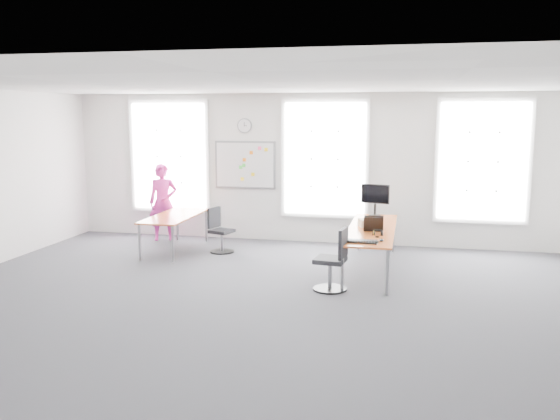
% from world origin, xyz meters
% --- Properties ---
extents(floor, '(10.00, 10.00, 0.00)m').
position_xyz_m(floor, '(0.00, 0.00, 0.00)').
color(floor, '#2D2D33').
rests_on(floor, ground).
extents(ceiling, '(10.00, 10.00, 0.00)m').
position_xyz_m(ceiling, '(0.00, 0.00, 3.00)').
color(ceiling, silver).
rests_on(ceiling, ground).
extents(wall_back, '(10.00, 0.00, 10.00)m').
position_xyz_m(wall_back, '(0.00, 4.00, 1.50)').
color(wall_back, silver).
rests_on(wall_back, ground).
extents(wall_front, '(10.00, 0.00, 10.00)m').
position_xyz_m(wall_front, '(0.00, -4.00, 1.50)').
color(wall_front, silver).
rests_on(wall_front, ground).
extents(window_left, '(1.60, 0.06, 2.20)m').
position_xyz_m(window_left, '(-3.00, 3.97, 1.70)').
color(window_left, white).
rests_on(window_left, wall_back).
extents(window_mid, '(1.60, 0.06, 2.20)m').
position_xyz_m(window_mid, '(0.30, 3.97, 1.70)').
color(window_mid, white).
rests_on(window_mid, wall_back).
extents(window_right, '(1.60, 0.06, 2.20)m').
position_xyz_m(window_right, '(3.30, 3.97, 1.70)').
color(window_right, white).
rests_on(window_right, wall_back).
extents(desk_right, '(0.77, 2.89, 0.70)m').
position_xyz_m(desk_right, '(1.38, 2.06, 0.66)').
color(desk_right, '#BD571E').
rests_on(desk_right, ground).
extents(desk_left, '(0.75, 1.88, 0.68)m').
position_xyz_m(desk_left, '(-2.38, 2.66, 0.63)').
color(desk_left, '#BD571E').
rests_on(desk_left, ground).
extents(chair_right, '(0.50, 0.50, 0.95)m').
position_xyz_m(chair_right, '(0.92, 0.72, 0.41)').
color(chair_right, black).
rests_on(chair_right, ground).
extents(chair_left, '(0.48, 0.48, 0.84)m').
position_xyz_m(chair_left, '(-1.50, 2.72, 0.37)').
color(chair_left, black).
rests_on(chair_left, ground).
extents(person, '(0.68, 0.58, 1.58)m').
position_xyz_m(person, '(-2.99, 3.53, 0.79)').
color(person, '#D42B95').
rests_on(person, ground).
extents(whiteboard, '(1.20, 0.03, 0.90)m').
position_xyz_m(whiteboard, '(-1.35, 3.97, 1.55)').
color(whiteboard, silver).
rests_on(whiteboard, wall_back).
extents(wall_clock, '(0.30, 0.04, 0.30)m').
position_xyz_m(wall_clock, '(-1.35, 3.97, 2.35)').
color(wall_clock, gray).
rests_on(wall_clock, wall_back).
extents(keyboard, '(0.52, 0.24, 0.02)m').
position_xyz_m(keyboard, '(1.30, 0.92, 0.72)').
color(keyboard, black).
rests_on(keyboard, desk_right).
extents(mouse, '(0.10, 0.13, 0.04)m').
position_xyz_m(mouse, '(1.59, 1.04, 0.72)').
color(mouse, black).
rests_on(mouse, desk_right).
extents(lens_cap, '(0.07, 0.07, 0.01)m').
position_xyz_m(lens_cap, '(1.51, 1.35, 0.71)').
color(lens_cap, black).
rests_on(lens_cap, desk_right).
extents(headphones, '(0.16, 0.09, 0.10)m').
position_xyz_m(headphones, '(1.51, 1.47, 0.75)').
color(headphones, black).
rests_on(headphones, desk_right).
extents(laptop_sleeve, '(0.32, 0.19, 0.25)m').
position_xyz_m(laptop_sleeve, '(1.42, 1.77, 0.83)').
color(laptop_sleeve, black).
rests_on(laptop_sleeve, desk_right).
extents(paper_stack, '(0.43, 0.37, 0.12)m').
position_xyz_m(paper_stack, '(1.33, 2.23, 0.76)').
color(paper_stack, beige).
rests_on(paper_stack, desk_right).
extents(monitor, '(0.53, 0.22, 0.59)m').
position_xyz_m(monitor, '(1.35, 3.29, 1.06)').
color(monitor, black).
rests_on(monitor, desk_right).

